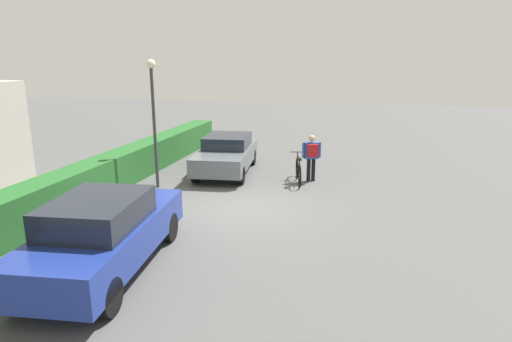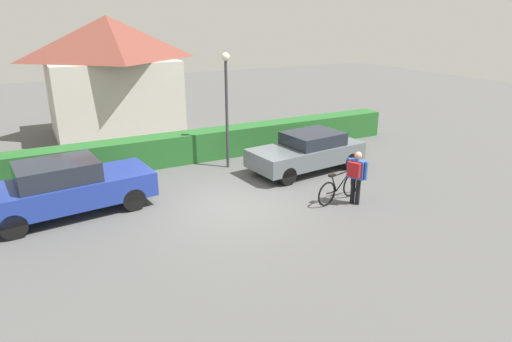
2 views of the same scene
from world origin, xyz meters
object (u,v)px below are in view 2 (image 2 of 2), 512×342
object	(u,v)px
street_lamp	(226,95)
parked_car_far	(307,151)
bicycle	(339,188)
person_rider	(356,173)
parked_car_near	(67,187)

from	to	relation	value
street_lamp	parked_car_far	bearing A→B (deg)	-34.35
street_lamp	bicycle	bearing A→B (deg)	-69.38
person_rider	street_lamp	distance (m)	5.31
bicycle	person_rider	size ratio (longest dim) A/B	1.14
parked_car_far	person_rider	distance (m)	3.15
bicycle	person_rider	world-z (taller)	person_rider
parked_car_near	parked_car_far	xyz separation A→B (m)	(7.78, 0.01, -0.09)
parked_car_near	person_rider	size ratio (longest dim) A/B	2.91
parked_car_far	person_rider	bearing A→B (deg)	-98.35
parked_car_far	person_rider	xyz separation A→B (m)	(-0.46, -3.11, 0.25)
person_rider	parked_car_near	bearing A→B (deg)	157.11
bicycle	person_rider	bearing A→B (deg)	-57.71
person_rider	street_lamp	bearing A→B (deg)	111.68
parked_car_near	parked_car_far	world-z (taller)	parked_car_near
bicycle	parked_car_far	bearing A→B (deg)	75.46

